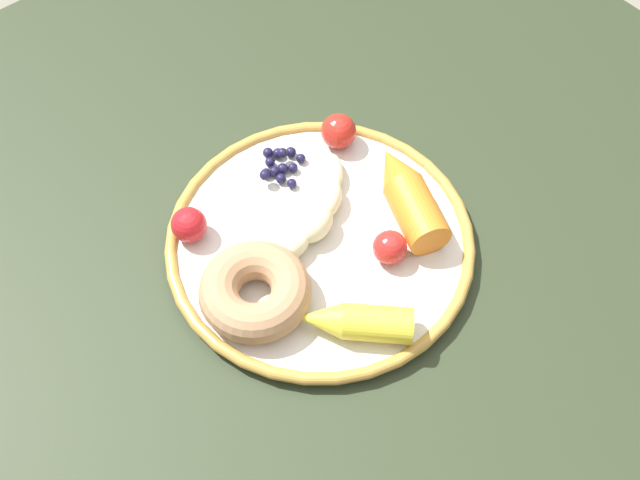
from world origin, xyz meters
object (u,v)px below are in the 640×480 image
(dining_table, at_px, (320,252))
(tomato_far, at_px, (339,131))
(plate, at_px, (320,242))
(carrot_yellow, at_px, (355,322))
(banana, at_px, (308,221))
(carrot_orange, at_px, (407,195))
(tomato_mid, at_px, (189,225))
(tomato_near, at_px, (390,247))
(donut, at_px, (255,291))
(blueberry_pile, at_px, (280,165))

(dining_table, height_order, tomato_far, tomato_far)
(plate, relative_size, carrot_yellow, 3.12)
(banana, bearing_deg, carrot_orange, -114.70)
(carrot_orange, bearing_deg, carrot_yellow, 118.51)
(banana, bearing_deg, dining_table, -56.76)
(tomato_mid, bearing_deg, carrot_yellow, -163.06)
(tomato_mid, bearing_deg, dining_table, -109.86)
(banana, bearing_deg, tomato_mid, 54.11)
(tomato_mid, xyz_separation_m, tomato_far, (-0.00, -0.19, 0.00))
(carrot_yellow, distance_m, tomato_far, 0.22)
(dining_table, relative_size, tomato_far, 26.39)
(dining_table, distance_m, carrot_yellow, 0.19)
(dining_table, xyz_separation_m, banana, (-0.02, 0.03, 0.12))
(dining_table, bearing_deg, banana, 123.24)
(carrot_yellow, relative_size, tomato_near, 2.93)
(plate, height_order, tomato_mid, tomato_mid)
(carrot_orange, xyz_separation_m, donut, (0.01, 0.18, -0.00))
(donut, bearing_deg, dining_table, -65.95)
(donut, relative_size, tomato_far, 2.78)
(dining_table, distance_m, tomato_far, 0.14)
(carrot_yellow, bearing_deg, blueberry_pile, -18.37)
(plate, bearing_deg, banana, 1.40)
(dining_table, distance_m, plate, 0.11)
(dining_table, height_order, donut, donut)
(banana, height_order, tomato_near, tomato_near)
(carrot_orange, bearing_deg, banana, 65.30)
(dining_table, relative_size, carrot_orange, 7.85)
(carrot_orange, height_order, donut, carrot_orange)
(dining_table, bearing_deg, tomato_far, -54.74)
(dining_table, relative_size, tomato_mid, 28.16)
(carrot_orange, relative_size, tomato_mid, 3.59)
(tomato_far, bearing_deg, plate, 131.49)
(donut, bearing_deg, tomato_mid, 2.78)
(carrot_yellow, distance_m, tomato_mid, 0.19)
(dining_table, xyz_separation_m, tomato_mid, (0.05, 0.13, 0.12))
(tomato_near, relative_size, tomato_far, 0.89)
(banana, xyz_separation_m, carrot_orange, (-0.04, -0.09, 0.01))
(banana, relative_size, blueberry_pile, 2.99)
(blueberry_pile, bearing_deg, dining_table, -171.31)
(carrot_orange, distance_m, tomato_near, 0.06)
(plate, distance_m, blueberry_pile, 0.10)
(carrot_orange, bearing_deg, tomato_far, -1.11)
(dining_table, height_order, blueberry_pile, blueberry_pile)
(carrot_orange, xyz_separation_m, tomato_far, (0.11, -0.00, -0.00))
(carrot_yellow, bearing_deg, tomato_near, -63.74)
(plate, relative_size, tomato_near, 9.12)
(blueberry_pile, distance_m, tomato_far, 0.07)
(banana, distance_m, donut, 0.09)
(carrot_yellow, height_order, donut, donut)
(plate, bearing_deg, carrot_yellow, 157.92)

